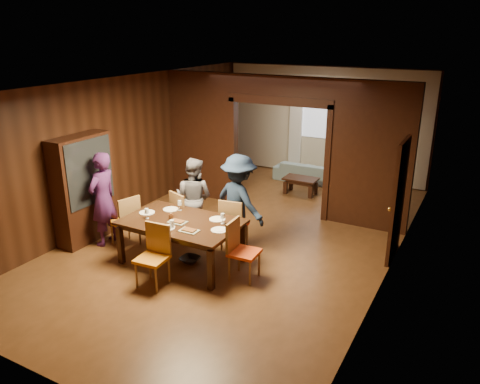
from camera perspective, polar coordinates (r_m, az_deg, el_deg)
The scene contains 32 objects.
floor at distance 9.07m, azimuth 0.39°, elevation -5.38°, with size 9.00×9.00×0.00m, color #543117.
ceiling at distance 8.29m, azimuth 0.44°, elevation 13.15°, with size 5.50×9.00×0.02m, color silver.
room_walls at distance 10.20m, azimuth 5.44°, elevation 6.29°, with size 5.52×9.01×2.90m.
person_purple at distance 8.81m, azimuth -16.37°, elevation -0.84°, with size 0.64×0.42×1.74m, color #431B4F.
person_grey at distance 8.84m, azimuth -5.66°, elevation -0.71°, with size 0.76×0.59×1.56m, color slate.
person_navy at distance 8.36m, azimuth -0.13°, elevation -1.17°, with size 1.12×0.64×1.73m, color #17243A.
sofa at distance 12.35m, azimuth 8.20°, elevation 2.45°, with size 1.69×0.66×0.49m, color #7C99A3.
serving_bowl at distance 7.83m, azimuth -6.32°, elevation -3.25°, with size 0.34×0.34×0.08m, color black.
dining_table at distance 8.02m, azimuth -7.05°, elevation -6.01°, with size 1.96×1.22×0.76m, color black.
coffee_table at distance 11.37m, azimuth 7.40°, elevation 0.76°, with size 0.80×0.50×0.40m, color black.
chair_left at distance 8.79m, azimuth -13.88°, elevation -3.37°, with size 0.44×0.44×0.97m, color orange, non-canonical shape.
chair_right at distance 7.41m, azimuth 0.54°, elevation -7.18°, with size 0.44×0.44×0.97m, color #EB4916, non-canonical shape.
chair_far_l at distance 8.80m, azimuth -6.55°, elevation -2.87°, with size 0.44×0.44×0.97m, color #E94D15, non-canonical shape.
chair_far_r at distance 8.41m, azimuth -0.69°, elevation -3.81°, with size 0.44×0.44×0.97m, color red, non-canonical shape.
chair_near at distance 7.35m, azimuth -10.70°, elevation -7.79°, with size 0.44×0.44×0.97m, color orange, non-canonical shape.
hutch at distance 9.06m, azimuth -18.51°, elevation 0.35°, with size 0.40×1.20×2.00m, color black.
door_right at distance 8.32m, azimuth 18.73°, elevation -0.98°, with size 0.06×0.90×2.10m, color black.
window_far at distance 12.51m, azimuth 10.18°, elevation 9.41°, with size 1.20×0.03×1.30m, color silver.
curtain_left at distance 12.81m, azimuth 6.80°, elevation 7.76°, with size 0.35×0.06×2.40m, color white.
curtain_right at distance 12.35m, azimuth 13.31°, elevation 6.94°, with size 0.35×0.06×2.40m, color white.
plate_left at distance 8.29m, azimuth -11.27°, elevation -2.47°, with size 0.27×0.27×0.01m, color white.
plate_far_l at distance 8.37m, azimuth -8.45°, elevation -2.09°, with size 0.27×0.27×0.01m, color white.
plate_far_r at distance 7.86m, azimuth -2.79°, elevation -3.33°, with size 0.27×0.27×0.01m, color white.
plate_right at distance 7.45m, azimuth -2.54°, elevation -4.65°, with size 0.27×0.27×0.01m, color white.
plate_near at distance 7.62m, azimuth -8.92°, elevation -4.34°, with size 0.27×0.27×0.01m, color white.
platter_a at distance 7.80m, azimuth -7.62°, elevation -3.59°, with size 0.30×0.20×0.04m, color slate.
platter_b at distance 7.45m, azimuth -6.23°, elevation -4.66°, with size 0.30×0.20×0.04m, color gray.
wineglass_left at distance 8.02m, azimuth -11.29°, elevation -2.60°, with size 0.08×0.08×0.18m, color white, non-canonical shape.
wineglass_far at distance 8.29m, azimuth -7.36°, elevation -1.64°, with size 0.08×0.08×0.18m, color silver, non-canonical shape.
wineglass_right at distance 7.66m, azimuth -2.13°, elevation -3.26°, with size 0.08×0.08×0.18m, color silver, non-canonical shape.
tumbler at distance 7.58m, azimuth -8.29°, elevation -3.90°, with size 0.07×0.07×0.14m, color silver.
condiment_jar at distance 7.93m, azimuth -8.41°, elevation -2.96°, with size 0.08×0.08×0.11m, color #4C2611, non-canonical shape.
Camera 1 is at (3.88, -7.27, 3.80)m, focal length 35.00 mm.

